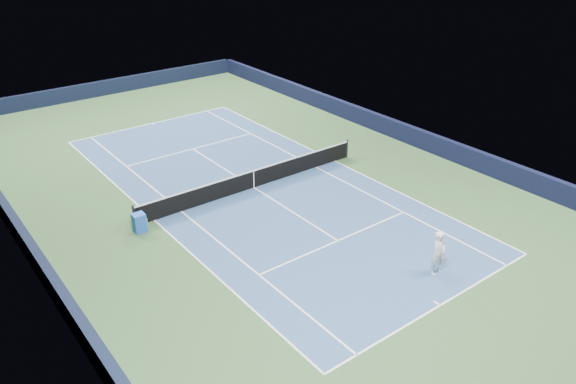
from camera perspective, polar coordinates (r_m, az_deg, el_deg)
ground at (r=28.59m, az=-3.49°, el=0.45°), size 40.00×40.00×0.00m
wall_far at (r=45.19m, az=-18.03°, el=10.05°), size 22.00×0.35×1.10m
wall_right at (r=35.01m, az=11.37°, el=6.07°), size 0.35×40.00×1.10m
wall_left at (r=24.82m, az=-24.75°, el=-5.27°), size 0.35×40.00×1.10m
court_surface at (r=28.59m, az=-3.49°, el=0.45°), size 10.97×23.77×0.01m
baseline_far at (r=38.28m, az=-13.62°, el=6.80°), size 10.97×0.08×0.00m
baseline_near at (r=21.25m, az=15.21°, el=-11.05°), size 10.97×0.08×0.00m
sideline_doubles_right at (r=31.65m, az=4.75°, el=3.16°), size 0.08×23.77×0.00m
sideline_doubles_left at (r=26.32m, az=-13.42°, el=-2.80°), size 0.08×23.77×0.00m
sideline_singles_right at (r=30.83m, az=2.85°, el=2.54°), size 0.08×23.77×0.00m
sideline_singles_left at (r=26.80m, az=-10.79°, el=-1.94°), size 0.08×23.77×0.00m
service_line_far at (r=33.63m, az=-9.65°, el=4.35°), size 8.23×0.08×0.00m
service_line_near at (r=24.19m, az=5.10°, el=-4.95°), size 8.23×0.08×0.00m
center_service_line at (r=28.59m, az=-3.49°, el=0.46°), size 0.08×12.80×0.00m
center_mark_far at (r=38.15m, az=-13.53°, el=6.74°), size 0.08×0.30×0.00m
center_mark_near at (r=21.31m, az=14.89°, el=-10.86°), size 0.08×0.30×0.00m
tennis_net at (r=28.37m, az=-3.52°, el=1.36°), size 12.90×0.10×1.07m
sponsor_cube at (r=25.39m, az=-14.86°, el=-3.04°), size 0.57×0.49×0.87m
tennis_player at (r=22.39m, az=15.05°, el=-6.02°), size 0.83×1.28×2.12m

